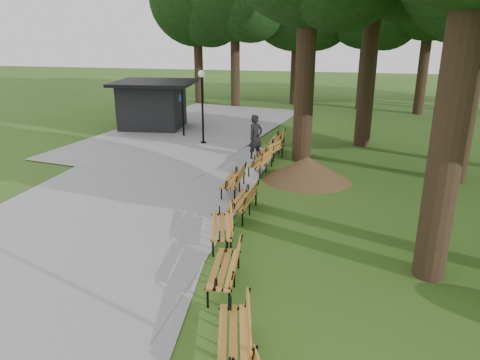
% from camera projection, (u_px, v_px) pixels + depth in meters
% --- Properties ---
extents(ground, '(100.00, 100.00, 0.00)m').
position_uv_depth(ground, '(212.00, 261.00, 10.99)').
color(ground, '#2A4F16').
rests_on(ground, ground).
extents(path, '(12.00, 38.00, 0.06)m').
position_uv_depth(path, '(116.00, 203.00, 14.53)').
color(path, gray).
rests_on(path, ground).
extents(person, '(0.80, 0.83, 1.91)m').
position_uv_depth(person, '(256.00, 137.00, 19.15)').
color(person, black).
rests_on(person, ground).
extents(kiosk, '(4.48, 3.98, 2.62)m').
position_uv_depth(kiosk, '(152.00, 105.00, 25.01)').
color(kiosk, black).
rests_on(kiosk, ground).
extents(lamp_post, '(0.32, 0.32, 3.50)m').
position_uv_depth(lamp_post, '(202.00, 92.00, 21.21)').
color(lamp_post, black).
rests_on(lamp_post, ground).
extents(dirt_mound, '(2.73, 2.73, 0.92)m').
position_uv_depth(dirt_mound, '(307.00, 169.00, 16.57)').
color(dirt_mound, '#47301C').
rests_on(dirt_mound, ground).
extents(bench_1, '(1.03, 1.99, 0.88)m').
position_uv_depth(bench_1, '(233.00, 337.00, 7.62)').
color(bench_1, '#B27129').
rests_on(bench_1, ground).
extents(bench_2, '(0.82, 1.95, 0.88)m').
position_uv_depth(bench_2, '(224.00, 269.00, 9.77)').
color(bench_2, '#B27129').
rests_on(bench_2, ground).
extents(bench_3, '(1.09, 2.00, 0.88)m').
position_uv_depth(bench_3, '(222.00, 226.00, 11.85)').
color(bench_3, '#B27129').
rests_on(bench_3, ground).
extents(bench_4, '(0.76, 1.94, 0.88)m').
position_uv_depth(bench_4, '(243.00, 201.00, 13.57)').
color(bench_4, '#B27129').
rests_on(bench_4, ground).
extents(bench_5, '(0.67, 1.91, 0.88)m').
position_uv_depth(bench_5, '(233.00, 180.00, 15.40)').
color(bench_5, '#B27129').
rests_on(bench_5, ground).
extents(bench_6, '(0.89, 1.97, 0.88)m').
position_uv_depth(bench_6, '(261.00, 161.00, 17.59)').
color(bench_6, '#B27129').
rests_on(bench_6, ground).
extents(bench_7, '(1.24, 2.00, 0.88)m').
position_uv_depth(bench_7, '(269.00, 151.00, 19.00)').
color(bench_7, '#B27129').
rests_on(bench_7, ground).
extents(bench_8, '(0.67, 1.91, 0.88)m').
position_uv_depth(bench_8, '(277.00, 140.00, 20.89)').
color(bench_8, '#B27129').
rests_on(bench_8, ground).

